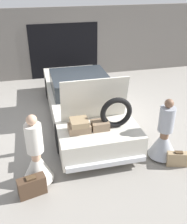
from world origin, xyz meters
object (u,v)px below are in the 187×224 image
object	(u,v)px
person_right	(164,138)
suitcase_beside_left_person	(32,186)
person_left	(37,159)
car	(82,100)
suitcase_beside_right_person	(178,159)

from	to	relation	value
person_right	suitcase_beside_left_person	distance (m)	3.14
suitcase_beside_left_person	person_left	bearing A→B (deg)	68.87
car	suitcase_beside_right_person	size ratio (longest dim) A/B	10.22
person_right	suitcase_beside_right_person	xyz separation A→B (m)	(0.21, -0.38, -0.37)
person_left	suitcase_beside_left_person	bearing A→B (deg)	-6.14
person_right	suitcase_beside_right_person	size ratio (longest dim) A/B	2.96
car	person_left	size ratio (longest dim) A/B	3.31
person_left	person_right	bearing A→B (deg)	107.80
person_left	person_right	size ratio (longest dim) A/B	1.04
person_right	suitcase_beside_right_person	bearing A→B (deg)	-147.81
person_left	suitcase_beside_right_person	world-z (taller)	person_left
person_left	suitcase_beside_right_person	distance (m)	3.18
person_right	person_left	bearing A→B (deg)	96.18
car	suitcase_beside_left_person	bearing A→B (deg)	-119.06
car	suitcase_beside_right_person	world-z (taller)	car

